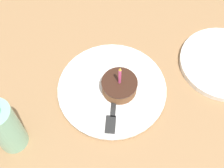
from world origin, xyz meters
TOP-DOWN VIEW (x-y plane):
  - ground_plane at (0.00, 0.00)m, footprint 2.40×2.40m
  - plate at (-0.01, 0.02)m, footprint 0.28×0.28m
  - cake_slice at (-0.01, 0.01)m, footprint 0.09×0.09m
  - fork at (-0.05, -0.02)m, footprint 0.13×0.12m
  - bottle at (-0.27, 0.09)m, footprint 0.07×0.07m
  - side_plate at (0.25, -0.13)m, footprint 0.23×0.23m

SIDE VIEW (x-z plane):
  - ground_plane at x=0.00m, z-range -0.04..0.00m
  - plate at x=-0.01m, z-range 0.00..0.01m
  - side_plate at x=0.25m, z-range 0.00..0.02m
  - fork at x=-0.05m, z-range 0.01..0.02m
  - cake_slice at x=-0.01m, z-range -0.02..0.08m
  - bottle at x=-0.27m, z-range -0.02..0.19m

